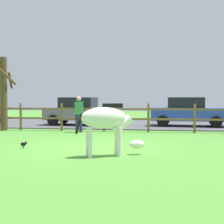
% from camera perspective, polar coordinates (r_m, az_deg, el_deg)
% --- Properties ---
extents(ground_plane, '(60.00, 60.00, 0.00)m').
position_cam_1_polar(ground_plane, '(10.33, -3.07, -6.21)').
color(ground_plane, '#47842D').
extents(parking_asphalt, '(28.00, 7.40, 0.05)m').
position_cam_1_polar(parking_asphalt, '(19.47, 2.56, -2.10)').
color(parking_asphalt, '#47474C').
rests_on(parking_asphalt, ground_plane).
extents(paddock_fence, '(20.92, 0.11, 1.32)m').
position_cam_1_polar(paddock_fence, '(15.25, -1.41, -0.60)').
color(paddock_fence, brown).
rests_on(paddock_fence, ground_plane).
extents(bare_tree, '(1.39, 1.39, 3.54)m').
position_cam_1_polar(bare_tree, '(16.50, -18.56, 3.43)').
color(bare_tree, '#513A23').
rests_on(bare_tree, ground_plane).
extents(zebra, '(1.81, 1.06, 1.41)m').
position_cam_1_polar(zebra, '(8.64, -0.93, -1.71)').
color(zebra, white).
rests_on(zebra, ground_plane).
extents(crow_on_grass, '(0.21, 0.10, 0.20)m').
position_cam_1_polar(crow_on_grass, '(10.49, -15.31, -5.46)').
color(crow_on_grass, black).
rests_on(crow_on_grass, ground_plane).
extents(parked_car_blue, '(4.13, 2.15, 1.56)m').
position_cam_1_polar(parked_car_blue, '(18.10, 13.32, 0.10)').
color(parked_car_blue, '#2D4CAD').
rests_on(parked_car_blue, parking_asphalt).
extents(parked_car_grey, '(4.09, 2.07, 1.56)m').
position_cam_1_polar(parked_car_grey, '(18.43, -5.59, 0.19)').
color(parked_car_grey, slate).
rests_on(parked_car_grey, parking_asphalt).
extents(visitor_left_of_tree, '(0.39, 0.27, 1.64)m').
position_cam_1_polar(visitor_left_of_tree, '(14.87, -5.86, -0.09)').
color(visitor_left_of_tree, '#232847').
rests_on(visitor_left_of_tree, ground_plane).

